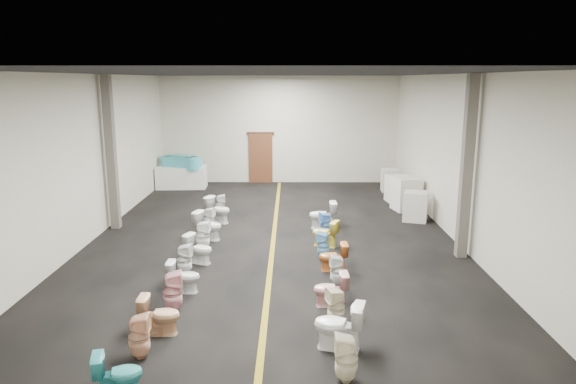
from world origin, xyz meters
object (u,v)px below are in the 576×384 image
at_px(appliance_crate_b, 406,194).
at_px(toilet_left_7, 203,236).
at_px(appliance_crate_a, 416,206).
at_px(toilet_right_0, 346,359).
at_px(display_table, 182,177).
at_px(bathtub, 181,162).
at_px(toilet_right_8, 326,225).
at_px(toilet_right_3, 331,289).
at_px(toilet_right_6, 323,245).
at_px(toilet_right_9, 323,215).
at_px(toilet_left_8, 208,226).
at_px(toilet_right_2, 336,307).
at_px(toilet_left_11, 220,205).
at_px(toilet_left_2, 160,315).
at_px(toilet_left_3, 173,292).
at_px(toilet_right_7, 325,233).
at_px(appliance_crate_d, 390,180).
at_px(toilet_left_4, 184,277).
at_px(toilet_left_1, 139,337).
at_px(toilet_left_6, 199,249).
at_px(toilet_left_0, 118,374).
at_px(toilet_left_5, 184,260).
at_px(appliance_crate_c, 399,189).
at_px(toilet_right_5, 333,257).
at_px(toilet_left_9, 209,219).
at_px(toilet_right_4, 337,270).
at_px(toilet_right_1, 339,326).
at_px(toilet_left_10, 218,210).

distance_m(appliance_crate_b, toilet_left_7, 7.52).
distance_m(appliance_crate_a, toilet_right_0, 9.38).
relative_size(display_table, bathtub, 1.12).
relative_size(appliance_crate_a, toilet_right_8, 1.27).
relative_size(toilet_right_3, toilet_right_6, 1.00).
distance_m(display_table, toilet_right_9, 7.97).
relative_size(toilet_left_8, toilet_right_2, 1.12).
bearing_deg(toilet_right_2, toilet_left_11, -178.48).
relative_size(toilet_left_2, toilet_left_7, 0.89).
height_order(toilet_left_3, toilet_right_7, toilet_left_3).
bearing_deg(appliance_crate_d, toilet_right_8, -115.68).
bearing_deg(appliance_crate_d, toilet_left_4, -121.82).
distance_m(toilet_left_1, toilet_right_9, 8.05).
bearing_deg(toilet_left_6, toilet_left_0, -159.30).
relative_size(appliance_crate_d, toilet_left_1, 1.20).
bearing_deg(toilet_right_3, toilet_left_1, -60.98).
distance_m(toilet_left_4, toilet_right_8, 4.97).
bearing_deg(toilet_left_5, appliance_crate_c, -36.98).
bearing_deg(toilet_right_5, toilet_left_9, -135.54).
xyz_separation_m(appliance_crate_b, toilet_right_4, (-2.92, -6.58, -0.21)).
bearing_deg(toilet_right_2, toilet_right_4, 153.58).
relative_size(bathtub, toilet_left_4, 2.58).
xyz_separation_m(toilet_left_8, toilet_right_8, (3.26, 0.19, -0.03)).
xyz_separation_m(toilet_left_0, toilet_left_7, (0.13, 6.28, 0.06)).
height_order(appliance_crate_d, toilet_right_1, appliance_crate_d).
height_order(toilet_left_3, toilet_left_4, toilet_left_3).
relative_size(toilet_left_9, toilet_left_10, 0.86).
height_order(appliance_crate_d, toilet_right_3, appliance_crate_d).
height_order(appliance_crate_c, toilet_left_2, appliance_crate_c).
relative_size(toilet_right_2, toilet_right_9, 0.87).
relative_size(appliance_crate_c, toilet_right_3, 1.39).
bearing_deg(toilet_right_9, toilet_right_8, -1.08).
xyz_separation_m(toilet_right_4, toilet_right_7, (-0.09, 2.68, 0.02)).
bearing_deg(toilet_left_3, toilet_right_3, -98.55).
height_order(toilet_left_7, toilet_right_8, toilet_left_7).
height_order(toilet_left_5, toilet_right_9, toilet_right_9).
distance_m(toilet_left_2, toilet_right_4, 3.92).
bearing_deg(toilet_right_4, toilet_left_4, -88.47).
distance_m(appliance_crate_c, toilet_right_2, 10.06).
xyz_separation_m(appliance_crate_d, toilet_right_7, (-3.01, -6.87, -0.09)).
distance_m(toilet_right_1, toilet_right_5, 3.57).
bearing_deg(display_table, toilet_left_0, -81.75).
bearing_deg(display_table, toilet_right_4, -61.87).
distance_m(toilet_right_4, toilet_right_9, 4.36).
bearing_deg(toilet_left_6, toilet_right_8, -34.72).
height_order(toilet_left_1, toilet_right_5, toilet_left_1).
relative_size(appliance_crate_d, toilet_left_2, 1.26).
height_order(toilet_left_3, toilet_left_10, toilet_left_10).
xyz_separation_m(toilet_left_5, toilet_right_5, (3.39, 0.31, -0.04)).
relative_size(toilet_left_3, toilet_right_3, 1.18).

